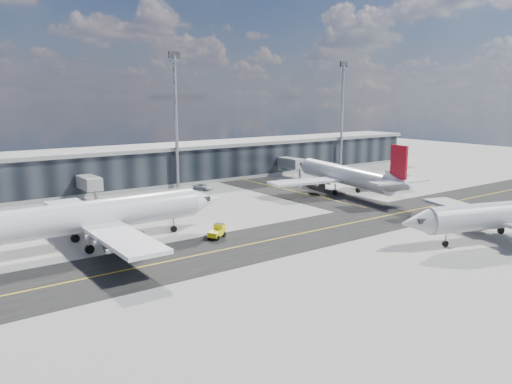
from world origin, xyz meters
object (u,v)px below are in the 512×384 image
airliner_redtail (346,176)px  service_van (203,187)px  baggage_tug (218,231)px  airliner_af (83,217)px

airliner_redtail → service_van: 30.27m
baggage_tug → airliner_redtail: bearing=76.0°
airliner_af → airliner_redtail: 55.58m
airliner_af → service_van: airliner_af is taller
service_van → baggage_tug: bearing=-129.9°
airliner_redtail → baggage_tug: size_ratio=11.42×
airliner_af → service_van: bearing=128.9°
airliner_af → baggage_tug: 18.02m
airliner_redtail → service_van: bearing=146.7°
airliner_redtail → service_van: size_ratio=7.94×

